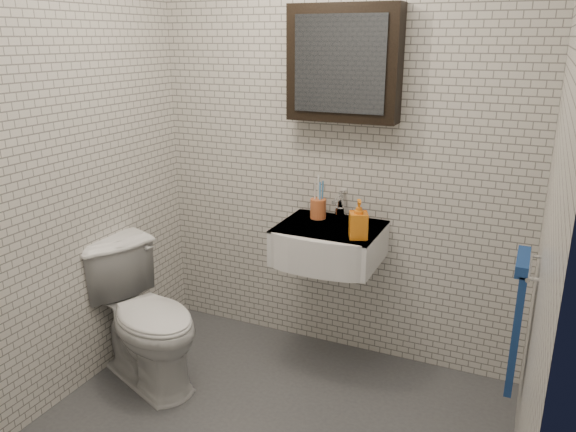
% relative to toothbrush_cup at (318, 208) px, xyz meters
% --- Properties ---
extents(room_shell, '(2.22, 2.02, 2.51)m').
position_rel_toothbrush_cup_xyz_m(room_shell, '(0.06, -0.88, 0.55)').
color(room_shell, silver).
rests_on(room_shell, ground).
extents(washbasin, '(0.55, 0.50, 0.20)m').
position_rel_toothbrush_cup_xyz_m(washbasin, '(0.11, -0.14, -0.16)').
color(washbasin, white).
rests_on(washbasin, room_shell).
extents(faucet, '(0.06, 0.20, 0.15)m').
position_rel_toothbrush_cup_xyz_m(faucet, '(0.11, 0.05, 0.01)').
color(faucet, silver).
rests_on(faucet, washbasin).
extents(mirror_cabinet, '(0.60, 0.15, 0.60)m').
position_rel_toothbrush_cup_xyz_m(mirror_cabinet, '(0.11, 0.05, 0.79)').
color(mirror_cabinet, black).
rests_on(mirror_cabinet, room_shell).
extents(towel_rail, '(0.09, 0.30, 0.58)m').
position_rel_toothbrush_cup_xyz_m(towel_rail, '(1.11, -0.53, -0.19)').
color(towel_rail, silver).
rests_on(towel_rail, room_shell).
extents(toothbrush_cup, '(0.10, 0.10, 0.25)m').
position_rel_toothbrush_cup_xyz_m(toothbrush_cup, '(0.00, 0.00, 0.00)').
color(toothbrush_cup, '#D16534').
rests_on(toothbrush_cup, washbasin).
extents(soap_bottle, '(0.12, 0.12, 0.20)m').
position_rel_toothbrush_cup_xyz_m(soap_bottle, '(0.31, -0.23, 0.04)').
color(soap_bottle, '#DD4817').
rests_on(soap_bottle, washbasin).
extents(toilet, '(0.86, 0.68, 0.77)m').
position_rel_toothbrush_cup_xyz_m(toilet, '(-0.74, -0.67, -0.53)').
color(toilet, white).
rests_on(toilet, ground).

